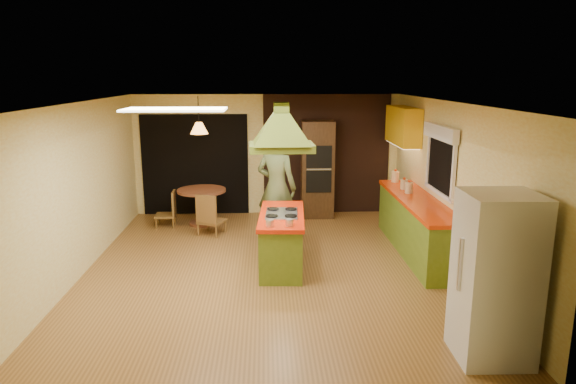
{
  "coord_description": "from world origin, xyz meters",
  "views": [
    {
      "loc": [
        -0.03,
        -7.4,
        2.89
      ],
      "look_at": [
        0.3,
        0.17,
        1.15
      ],
      "focal_mm": 32.0,
      "sensor_mm": 36.0,
      "label": 1
    }
  ],
  "objects_px": {
    "dining_table": "(202,200)",
    "canister_large": "(395,177)",
    "kitchen_island": "(282,240)",
    "man": "(277,188)",
    "wall_oven": "(317,169)",
    "refrigerator": "(496,278)"
  },
  "relations": [
    {
      "from": "dining_table",
      "to": "canister_large",
      "type": "distance_m",
      "value": 3.75
    },
    {
      "from": "wall_oven",
      "to": "dining_table",
      "type": "bearing_deg",
      "value": -165.75
    },
    {
      "from": "kitchen_island",
      "to": "dining_table",
      "type": "height_order",
      "value": "kitchen_island"
    },
    {
      "from": "canister_large",
      "to": "dining_table",
      "type": "bearing_deg",
      "value": 172.74
    },
    {
      "from": "man",
      "to": "refrigerator",
      "type": "xyz_separation_m",
      "value": [
        2.13,
        -3.88,
        -0.1
      ]
    },
    {
      "from": "canister_large",
      "to": "refrigerator",
      "type": "bearing_deg",
      "value": -91.4
    },
    {
      "from": "wall_oven",
      "to": "canister_large",
      "type": "relative_size",
      "value": 9.72
    },
    {
      "from": "refrigerator",
      "to": "wall_oven",
      "type": "bearing_deg",
      "value": 103.79
    },
    {
      "from": "kitchen_island",
      "to": "canister_large",
      "type": "xyz_separation_m",
      "value": [
        2.2,
        1.86,
        0.6
      ]
    },
    {
      "from": "kitchen_island",
      "to": "refrigerator",
      "type": "bearing_deg",
      "value": -49.21
    },
    {
      "from": "wall_oven",
      "to": "refrigerator",
      "type": "bearing_deg",
      "value": -76.19
    },
    {
      "from": "wall_oven",
      "to": "canister_large",
      "type": "bearing_deg",
      "value": -35.36
    },
    {
      "from": "man",
      "to": "dining_table",
      "type": "xyz_separation_m",
      "value": [
        -1.44,
        1.15,
        -0.48
      ]
    },
    {
      "from": "man",
      "to": "dining_table",
      "type": "bearing_deg",
      "value": -14.19
    },
    {
      "from": "kitchen_island",
      "to": "wall_oven",
      "type": "xyz_separation_m",
      "value": [
        0.83,
        2.87,
        0.57
      ]
    },
    {
      "from": "man",
      "to": "canister_large",
      "type": "distance_m",
      "value": 2.35
    },
    {
      "from": "dining_table",
      "to": "canister_large",
      "type": "height_order",
      "value": "canister_large"
    },
    {
      "from": "kitchen_island",
      "to": "man",
      "type": "xyz_separation_m",
      "value": [
        -0.05,
        1.18,
        0.56
      ]
    },
    {
      "from": "kitchen_island",
      "to": "refrigerator",
      "type": "relative_size",
      "value": 0.96
    },
    {
      "from": "kitchen_island",
      "to": "wall_oven",
      "type": "relative_size",
      "value": 0.85
    },
    {
      "from": "man",
      "to": "wall_oven",
      "type": "height_order",
      "value": "wall_oven"
    },
    {
      "from": "kitchen_island",
      "to": "wall_oven",
      "type": "distance_m",
      "value": 3.04
    }
  ]
}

